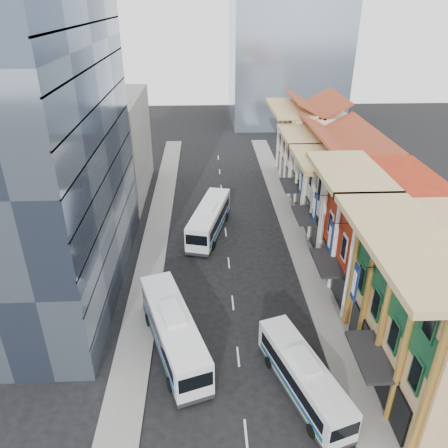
{
  "coord_description": "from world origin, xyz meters",
  "views": [
    {
      "loc": [
        -2.32,
        -18.18,
        25.85
      ],
      "look_at": [
        -0.57,
        21.04,
        5.3
      ],
      "focal_mm": 35.0,
      "sensor_mm": 36.0,
      "label": 1
    }
  ],
  "objects_px": {
    "office_tower": "(34,139)",
    "bus_left_far": "(209,219)",
    "shophouse_tan": "(443,317)",
    "bus_left_near": "(173,330)",
    "bus_right": "(303,376)"
  },
  "relations": [
    {
      "from": "bus_left_far",
      "to": "bus_right",
      "type": "distance_m",
      "value": 25.5
    },
    {
      "from": "bus_left_far",
      "to": "office_tower",
      "type": "bearing_deg",
      "value": -132.14
    },
    {
      "from": "shophouse_tan",
      "to": "office_tower",
      "type": "relative_size",
      "value": 0.47
    },
    {
      "from": "bus_left_near",
      "to": "shophouse_tan",
      "type": "bearing_deg",
      "value": -30.31
    },
    {
      "from": "bus_left_far",
      "to": "bus_left_near",
      "type": "bearing_deg",
      "value": -84.8
    },
    {
      "from": "bus_left_far",
      "to": "bus_right",
      "type": "relative_size",
      "value": 1.17
    },
    {
      "from": "office_tower",
      "to": "bus_right",
      "type": "relative_size",
      "value": 2.91
    },
    {
      "from": "office_tower",
      "to": "bus_left_near",
      "type": "distance_m",
      "value": 20.17
    },
    {
      "from": "office_tower",
      "to": "bus_left_far",
      "type": "xyz_separation_m",
      "value": [
        15.0,
        9.93,
        -13.07
      ]
    },
    {
      "from": "bus_right",
      "to": "bus_left_near",
      "type": "bearing_deg",
      "value": 135.05
    },
    {
      "from": "shophouse_tan",
      "to": "bus_right",
      "type": "relative_size",
      "value": 1.36
    },
    {
      "from": "office_tower",
      "to": "bus_left_near",
      "type": "bearing_deg",
      "value": -39.9
    },
    {
      "from": "bus_left_near",
      "to": "bus_left_far",
      "type": "relative_size",
      "value": 1.02
    },
    {
      "from": "office_tower",
      "to": "bus_left_near",
      "type": "relative_size",
      "value": 2.45
    },
    {
      "from": "shophouse_tan",
      "to": "bus_left_near",
      "type": "bearing_deg",
      "value": 167.87
    }
  ]
}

